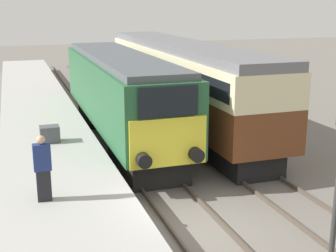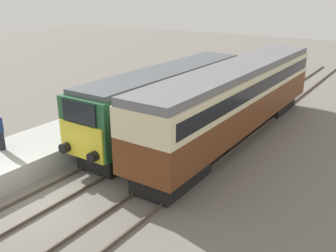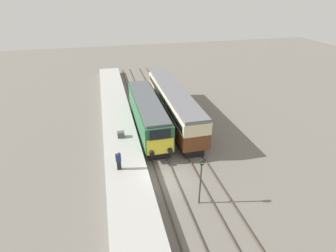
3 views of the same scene
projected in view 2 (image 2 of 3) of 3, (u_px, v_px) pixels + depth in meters
ground_plane at (39, 203)px, 14.52m from camera, size 120.00×120.00×0.00m
platform_left at (113, 121)px, 22.33m from camera, size 3.50×50.00×0.96m
rails_near_track at (123, 157)px, 18.39m from camera, size 1.51×60.00×0.14m
rails_far_track at (181, 175)px, 16.61m from camera, size 1.50×60.00×0.14m
locomotive at (168, 99)px, 20.84m from camera, size 2.70×13.60×3.82m
passenger_carriage at (237, 95)px, 20.18m from camera, size 2.75×17.09×4.12m
luggage_crate at (94, 115)px, 20.84m from camera, size 0.70×0.56×0.60m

